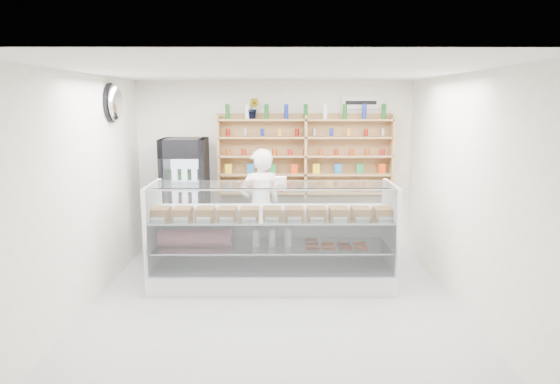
{
  "coord_description": "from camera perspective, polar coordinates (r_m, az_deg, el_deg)",
  "views": [
    {
      "loc": [
        0.05,
        -5.72,
        2.46
      ],
      "look_at": [
        0.08,
        0.9,
        1.27
      ],
      "focal_mm": 32.0,
      "sensor_mm": 36.0,
      "label": 1
    }
  ],
  "objects": [
    {
      "name": "room",
      "position": [
        5.82,
        -0.75,
        -0.28
      ],
      "size": [
        5.0,
        5.0,
        5.0
      ],
      "color": "#A6A7AB",
      "rests_on": "ground"
    },
    {
      "name": "wall_shelving",
      "position": [
        8.12,
        2.91,
        4.11
      ],
      "size": [
        2.84,
        0.28,
        1.33
      ],
      "color": "#A1764C",
      "rests_on": "back_wall"
    },
    {
      "name": "display_counter",
      "position": [
        6.83,
        -0.9,
        -7.5
      ],
      "size": [
        3.23,
        0.97,
        1.41
      ],
      "color": "white",
      "rests_on": "floor"
    },
    {
      "name": "drinks_cooler",
      "position": [
        7.99,
        -10.72,
        -0.77
      ],
      "size": [
        0.69,
        0.67,
        1.91
      ],
      "rotation": [
        0.0,
        0.0,
        0.01
      ],
      "color": "black",
      "rests_on": "floor"
    },
    {
      "name": "security_mirror",
      "position": [
        7.26,
        -18.34,
        9.65
      ],
      "size": [
        0.15,
        0.5,
        0.5
      ],
      "primitive_type": "ellipsoid",
      "color": "silver",
      "rests_on": "left_wall"
    },
    {
      "name": "shop_worker",
      "position": [
        7.53,
        -2.24,
        -1.78
      ],
      "size": [
        0.76,
        0.63,
        1.79
      ],
      "primitive_type": "imported",
      "rotation": [
        0.0,
        0.0,
        3.51
      ],
      "color": "silver",
      "rests_on": "floor"
    },
    {
      "name": "potted_plant",
      "position": [
        8.07,
        -3.08,
        9.52
      ],
      "size": [
        0.21,
        0.19,
        0.33
      ],
      "primitive_type": "imported",
      "rotation": [
        0.0,
        0.0,
        -0.25
      ],
      "color": "#1E6626",
      "rests_on": "wall_shelving"
    },
    {
      "name": "wall_sign",
      "position": [
        8.3,
        9.23,
        10.04
      ],
      "size": [
        0.62,
        0.03,
        0.2
      ],
      "primitive_type": "cube",
      "color": "white",
      "rests_on": "back_wall"
    }
  ]
}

